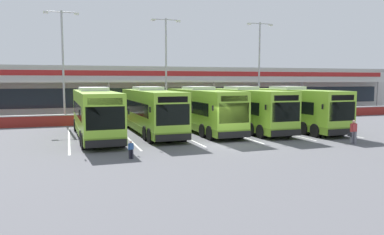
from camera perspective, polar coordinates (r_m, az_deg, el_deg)
ground_plane at (r=25.58m, az=6.21°, el=-4.06°), size 200.00×200.00×0.00m
terminal_building at (r=50.96m, az=-6.38°, el=4.16°), size 70.00×13.00×6.00m
red_barrier_wall at (r=39.06m, az=-2.60°, el=0.13°), size 60.00×0.40×1.10m
coach_bus_leftmost at (r=28.95m, az=-14.42°, el=0.48°), size 3.19×12.22×3.78m
coach_bus_left_centre at (r=30.52m, az=-6.23°, el=0.89°), size 3.19×12.22×3.78m
coach_bus_centre at (r=31.69m, az=1.56°, el=1.09°), size 3.19×12.22×3.78m
coach_bus_right_centre at (r=32.83m, az=8.16°, el=1.19°), size 3.19×12.22×3.78m
coach_bus_rightmost at (r=34.22m, az=15.06°, el=1.23°), size 3.19×12.22×3.78m
bay_stripe_far_west at (r=29.27m, az=-18.12°, el=-3.08°), size 0.14×13.00×0.01m
bay_stripe_west at (r=29.56m, az=-9.95°, el=-2.80°), size 0.14×13.00×0.01m
bay_stripe_mid_west at (r=30.44m, az=-2.09°, el=-2.48°), size 0.14×13.00×0.01m
bay_stripe_centre at (r=31.85m, az=5.19°, el=-2.13°), size 0.14×13.00×0.01m
bay_stripe_mid_east at (r=33.72m, az=11.76°, el=-1.80°), size 0.14×13.00×0.01m
bay_stripe_east at (r=36.00m, az=17.56°, el=-1.48°), size 0.14×13.00×0.01m
pedestrian_with_handbag at (r=27.80m, az=23.23°, el=-1.93°), size 0.62×0.30×1.62m
pedestrian_child at (r=20.99m, az=-9.23°, el=-4.74°), size 0.32×0.21×1.00m
lamp_post_west at (r=39.08m, az=-18.97°, el=8.26°), size 3.24×0.28×11.00m
lamp_post_centre at (r=41.63m, az=-3.95°, el=8.37°), size 3.24×0.28×11.00m
lamp_post_east at (r=45.07m, az=10.15°, el=8.08°), size 3.24×0.28×11.00m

